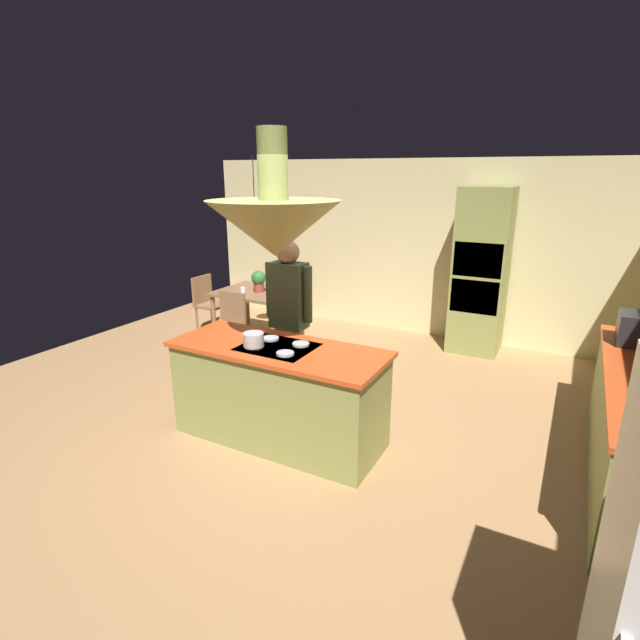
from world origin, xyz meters
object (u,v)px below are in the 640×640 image
Objects in this scene: cup_on_table at (243,290)px; oven_tower at (481,272)px; chair_facing_island at (228,321)px; cooking_pot_on_cooktop at (254,340)px; chair_by_back_wall at (284,298)px; potted_plant_on_table at (259,280)px; person_at_island at (289,313)px; chair_at_corner at (208,300)px; dining_table at (258,298)px; kitchen_island at (279,393)px.

oven_tower is at bearing 25.43° from cup_on_table.
cooking_pot_on_cooktop is at bearing -45.23° from chair_facing_island.
chair_by_back_wall is 0.96m from cup_on_table.
oven_tower reaches higher than potted_plant_on_table.
potted_plant_on_table is 1.67× the size of cooking_pot_on_cooktop.
person_at_island is at bearing -39.03° from cup_on_table.
person_at_island is 1.99× the size of chair_facing_island.
chair_at_corner is 3.36m from cooking_pot_on_cooktop.
chair_facing_island and chair_by_back_wall have the same top height.
oven_tower is 24.33× the size of cup_on_table.
chair_facing_island is 1.00× the size of chair_at_corner.
oven_tower is at bearing 33.04° from chair_facing_island.
cup_on_table is (-0.08, 0.45, 0.30)m from chair_facing_island.
chair_facing_island reaches higher than cup_on_table.
person_at_island is at bearing 99.18° from cooking_pot_on_cooktop.
chair_by_back_wall is (0.00, 1.36, 0.00)m from chair_facing_island.
chair_facing_island is at bearing -90.00° from dining_table.
chair_at_corner is (-3.73, -1.14, -0.59)m from oven_tower.
oven_tower is at bearing 23.38° from potted_plant_on_table.
chair_at_corner is at bearing 141.38° from kitchen_island.
cooking_pot_on_cooktop is (2.47, -2.23, 0.48)m from chair_at_corner.
kitchen_island is 2.71m from dining_table.
potted_plant_on_table is at bearing -40.49° from dining_table.
cooking_pot_on_cooktop reaches higher than chair_facing_island.
kitchen_island is 1.76× the size of dining_table.
person_at_island is at bearing 113.58° from kitchen_island.
oven_tower is 3.60m from cooking_pot_on_cooktop.
chair_by_back_wall and chair_at_corner have the same top height.
kitchen_island is 3.48m from oven_tower.
chair_by_back_wall is (-1.41, 2.12, -0.50)m from person_at_island.
cooking_pot_on_cooktop is (1.54, -2.23, 0.32)m from dining_table.
cooking_pot_on_cooktop is at bearing -50.95° from cup_on_table.
potted_plant_on_table is 2.64m from cooking_pot_on_cooktop.
potted_plant_on_table is at bearing 85.27° from chair_facing_island.
person_at_island is 1.95m from potted_plant_on_table.
cooking_pot_on_cooktop reaches higher than cup_on_table.
person_at_island is 9.64× the size of cooking_pot_on_cooktop.
potted_plant_on_table is (-1.36, 1.40, -0.07)m from person_at_island.
dining_table is 0.63× the size of person_at_island.
potted_plant_on_table is at bearing 94.15° from chair_by_back_wall.
person_at_island is (-1.39, -2.58, -0.09)m from oven_tower.
chair_by_back_wall is 1.15m from chair_at_corner.
cooking_pot_on_cooktop is at bearing -55.37° from dining_table.
potted_plant_on_table reaches higher than cooking_pot_on_cooktop.
person_at_island is 1.99× the size of chair_by_back_wall.
cup_on_table is (-1.78, 1.87, 0.35)m from kitchen_island.
chair_by_back_wall is at bearing 84.71° from cup_on_table.
chair_facing_island is (-2.80, -1.82, -0.59)m from oven_tower.
dining_table is at bearing 128.99° from kitchen_island.
oven_tower is 3.00m from potted_plant_on_table.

